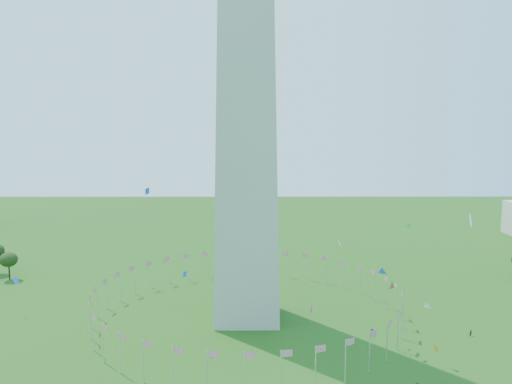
% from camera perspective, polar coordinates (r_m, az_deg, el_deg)
% --- Properties ---
extents(flag_ring, '(80.24, 80.24, 9.00)m').
position_cam_1_polar(flag_ring, '(136.29, -1.04, -12.45)').
color(flag_ring, silver).
rests_on(flag_ring, ground).
extents(kites_aloft, '(112.17, 72.58, 34.02)m').
position_cam_1_polar(kites_aloft, '(108.80, 7.21, -10.01)').
color(kites_aloft, blue).
rests_on(kites_aloft, ground).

